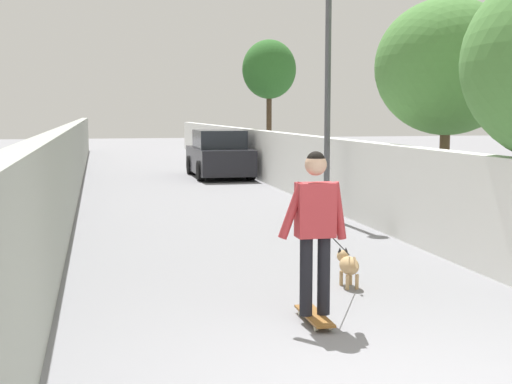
{
  "coord_description": "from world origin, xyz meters",
  "views": [
    {
      "loc": [
        -4.67,
        2.19,
        2.12
      ],
      "look_at": [
        5.0,
        0.03,
        1.0
      ],
      "focal_mm": 49.64,
      "sensor_mm": 36.0,
      "label": 1
    }
  ],
  "objects_px": {
    "tree_right_far": "(269,70)",
    "car_near": "(219,155)",
    "person_skateboarder": "(315,220)",
    "lamp_post": "(328,58)",
    "tree_right_near": "(447,67)",
    "dog": "(348,265)",
    "skateboard": "(314,316)"
  },
  "relations": [
    {
      "from": "dog",
      "to": "lamp_post",
      "type": "bearing_deg",
      "value": -15.64
    },
    {
      "from": "lamp_post",
      "to": "person_skateboarder",
      "type": "bearing_deg",
      "value": 160.78
    },
    {
      "from": "tree_right_near",
      "to": "lamp_post",
      "type": "relative_size",
      "value": 0.9
    },
    {
      "from": "tree_right_far",
      "to": "lamp_post",
      "type": "xyz_separation_m",
      "value": [
        -10.17,
        1.28,
        -0.36
      ]
    },
    {
      "from": "person_skateboarder",
      "to": "lamp_post",
      "type": "bearing_deg",
      "value": -19.22
    },
    {
      "from": "person_skateboarder",
      "to": "dog",
      "type": "relative_size",
      "value": 1.02
    },
    {
      "from": "car_near",
      "to": "tree_right_far",
      "type": "bearing_deg",
      "value": -66.36
    },
    {
      "from": "lamp_post",
      "to": "skateboard",
      "type": "height_order",
      "value": "lamp_post"
    },
    {
      "from": "tree_right_near",
      "to": "car_near",
      "type": "xyz_separation_m",
      "value": [
        10.68,
        2.47,
        -2.23
      ]
    },
    {
      "from": "dog",
      "to": "car_near",
      "type": "height_order",
      "value": "car_near"
    },
    {
      "from": "person_skateboarder",
      "to": "skateboard",
      "type": "bearing_deg",
      "value": 3.58
    },
    {
      "from": "lamp_post",
      "to": "person_skateboarder",
      "type": "xyz_separation_m",
      "value": [
        -6.83,
        2.38,
        -2.13
      ]
    },
    {
      "from": "tree_right_far",
      "to": "skateboard",
      "type": "xyz_separation_m",
      "value": [
        -17.0,
        3.66,
        -3.48
      ]
    },
    {
      "from": "tree_right_far",
      "to": "dog",
      "type": "bearing_deg",
      "value": 169.81
    },
    {
      "from": "tree_right_near",
      "to": "dog",
      "type": "distance_m",
      "value": 6.01
    },
    {
      "from": "tree_right_far",
      "to": "car_near",
      "type": "relative_size",
      "value": 1.15
    },
    {
      "from": "tree_right_near",
      "to": "dog",
      "type": "height_order",
      "value": "tree_right_near"
    },
    {
      "from": "tree_right_near",
      "to": "dog",
      "type": "relative_size",
      "value": 2.6
    },
    {
      "from": "skateboard",
      "to": "dog",
      "type": "xyz_separation_m",
      "value": [
        1.34,
        -0.84,
        0.21
      ]
    },
    {
      "from": "person_skateboarder",
      "to": "car_near",
      "type": "height_order",
      "value": "person_skateboarder"
    },
    {
      "from": "tree_right_far",
      "to": "skateboard",
      "type": "distance_m",
      "value": 17.73
    },
    {
      "from": "tree_right_far",
      "to": "car_near",
      "type": "height_order",
      "value": "tree_right_far"
    },
    {
      "from": "tree_right_near",
      "to": "dog",
      "type": "bearing_deg",
      "value": 140.7
    },
    {
      "from": "skateboard",
      "to": "car_near",
      "type": "relative_size",
      "value": 0.2
    },
    {
      "from": "tree_right_near",
      "to": "car_near",
      "type": "bearing_deg",
      "value": 13.03
    },
    {
      "from": "tree_right_far",
      "to": "car_near",
      "type": "bearing_deg",
      "value": 113.64
    },
    {
      "from": "tree_right_far",
      "to": "lamp_post",
      "type": "distance_m",
      "value": 10.26
    },
    {
      "from": "skateboard",
      "to": "person_skateboarder",
      "type": "bearing_deg",
      "value": -176.42
    },
    {
      "from": "tree_right_near",
      "to": "tree_right_far",
      "type": "xyz_separation_m",
      "value": [
        11.5,
        0.59,
        0.6
      ]
    },
    {
      "from": "car_near",
      "to": "skateboard",
      "type": "bearing_deg",
      "value": 173.72
    },
    {
      "from": "skateboard",
      "to": "dog",
      "type": "distance_m",
      "value": 1.59
    },
    {
      "from": "tree_right_far",
      "to": "dog",
      "type": "distance_m",
      "value": 16.25
    }
  ]
}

